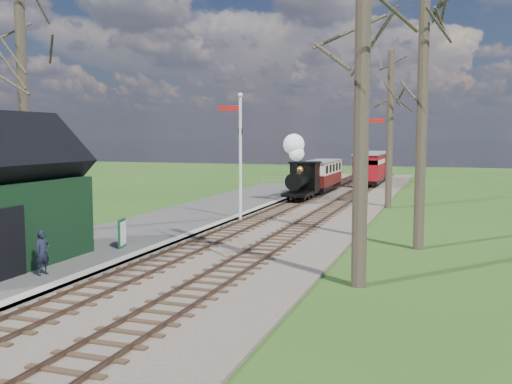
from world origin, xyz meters
TOP-DOWN VIEW (x-y plane):
  - ground at (0.00, 0.00)m, footprint 140.00×140.00m
  - distant_hills at (1.40, 64.38)m, footprint 114.40×48.00m
  - ballast_bed at (1.30, 22.00)m, footprint 8.00×60.00m
  - track_near at (0.00, 22.00)m, footprint 1.60×60.00m
  - track_far at (2.60, 22.00)m, footprint 1.60×60.00m
  - platform at (-3.50, 14.00)m, footprint 5.00×44.00m
  - coping_strip at (-1.20, 14.00)m, footprint 0.40×44.00m
  - semaphore_near at (-0.77, 16.00)m, footprint 1.22×0.24m
  - semaphore_far at (4.37, 22.00)m, footprint 1.22×0.24m
  - bare_trees at (1.33, 10.10)m, footprint 15.51×22.39m
  - fence_line at (0.30, 36.00)m, footprint 12.60×0.08m
  - locomotive at (-0.01, 24.97)m, footprint 1.64×3.83m
  - coach at (0.00, 31.02)m, footprint 1.92×6.57m
  - red_carriage_a at (2.60, 37.50)m, footprint 2.10×5.20m
  - red_carriage_b at (2.60, 43.00)m, footprint 2.10×5.20m
  - sign_board at (-2.23, 7.90)m, footprint 0.25×0.70m
  - person at (-2.18, 3.62)m, footprint 0.40×0.53m

SIDE VIEW (x-z plane):
  - distant_hills at x=1.40m, z-range -27.22..-5.20m
  - ground at x=0.00m, z-range 0.00..0.00m
  - ballast_bed at x=1.30m, z-range 0.00..0.10m
  - track_near at x=0.00m, z-range 0.02..0.17m
  - track_far at x=2.60m, z-range 0.02..0.17m
  - platform at x=-3.50m, z-range 0.00..0.20m
  - coping_strip at x=-1.20m, z-range 0.00..0.21m
  - fence_line at x=0.30m, z-range 0.05..1.05m
  - sign_board at x=-2.23m, z-range 0.20..1.22m
  - person at x=-2.18m, z-range 0.20..1.50m
  - coach at x=0.00m, z-range 0.40..2.41m
  - red_carriage_a at x=2.60m, z-range 0.42..2.62m
  - red_carriage_b at x=2.60m, z-range 0.42..2.62m
  - locomotive at x=-0.01m, z-range -0.14..3.97m
  - semaphore_far at x=4.37m, z-range 0.49..6.21m
  - semaphore_near at x=-0.77m, z-range 0.51..6.73m
  - bare_trees at x=1.33m, z-range -0.79..11.21m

